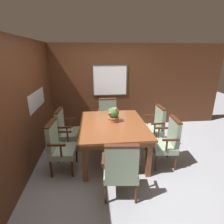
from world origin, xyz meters
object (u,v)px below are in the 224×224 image
chair_right_near (168,140)px  chair_left_near (59,145)px  chair_right_far (155,125)px  potted_plant (113,115)px  dining_table (113,127)px  chair_left_far (65,129)px  chair_head_far (108,115)px  chair_head_near (121,169)px

chair_right_near → chair_left_near: size_ratio=1.00×
chair_right_far → potted_plant: bearing=-75.1°
dining_table → potted_plant: (0.02, 0.10, 0.25)m
chair_left_far → chair_left_near: bearing=-175.9°
chair_right_far → chair_left_near: bearing=-71.1°
chair_right_near → chair_head_far: bearing=-141.4°
chair_right_near → potted_plant: potted_plant is taller
chair_right_far → chair_left_near: size_ratio=1.00×
chair_right_near → chair_head_near: bearing=-48.2°
chair_right_near → potted_plant: 1.21m
chair_head_far → chair_head_near: bearing=-93.5°
chair_right_near → chair_head_far: size_ratio=1.00×
chair_right_near → chair_left_far: bearing=-105.3°
chair_left_near → chair_head_far: (1.07, 1.55, 0.00)m
chair_head_near → potted_plant: size_ratio=3.05×
chair_head_far → potted_plant: (0.02, -1.09, 0.41)m
dining_table → chair_right_near: bearing=-20.5°
chair_right_near → potted_plant: (-1.03, 0.49, 0.41)m
dining_table → chair_left_near: 1.13m
chair_head_far → chair_left_far: bearing=-146.3°
dining_table → chair_head_near: 1.20m
chair_head_near → chair_head_far: size_ratio=1.00×
chair_right_far → potted_plant: size_ratio=3.05×
chair_left_far → chair_head_near: bearing=-142.2°
potted_plant → dining_table: bearing=-104.1°
chair_right_near → chair_head_far: 1.90m
potted_plant → chair_right_far: bearing=15.3°
chair_right_near → chair_head_far: (-1.05, 1.58, 0.00)m
chair_left_far → chair_left_near: same height
dining_table → chair_head_far: bearing=89.6°
chair_right_far → chair_right_near: same height
chair_head_near → potted_plant: 1.35m
chair_left_far → chair_right_near: (2.11, -0.79, 0.00)m
chair_left_far → chair_right_far: bearing=-86.0°
chair_right_far → chair_head_far: size_ratio=1.00×
chair_right_near → potted_plant: bearing=-110.4°
potted_plant → chair_head_near: bearing=-91.5°
chair_left_far → chair_head_far: size_ratio=1.00×
chair_left_far → chair_head_far: bearing=-48.9°
chair_head_near → dining_table: bearing=-84.7°
chair_right_far → chair_left_far: bearing=-90.7°
chair_left_near → dining_table: bearing=-66.4°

